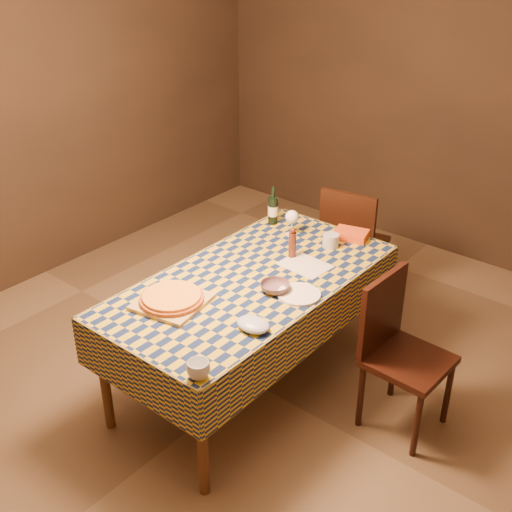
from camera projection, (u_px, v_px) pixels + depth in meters
The scene contains 16 objects.
room at pixel (250, 186), 3.48m from camera, with size 5.00×5.10×2.70m.
dining_table at pixel (251, 290), 3.79m from camera, with size 0.94×1.84×0.77m.
cutting_board at pixel (172, 302), 3.51m from camera, with size 0.35×0.35×0.02m, color tan.
pizza at pixel (172, 298), 3.50m from camera, with size 0.47×0.47×0.04m.
pepper_mill at pixel (292, 243), 3.95m from camera, with size 0.05×0.05×0.20m.
bowl at pixel (275, 287), 3.62m from camera, with size 0.17×0.17×0.05m, color #5E464F.
wine_glass at pixel (292, 218), 4.20m from camera, with size 0.09×0.09×0.18m.
wine_bottle at pixel (273, 210), 4.37m from camera, with size 0.08×0.08×0.27m.
deli_tub at pixel (331, 241), 4.09m from camera, with size 0.10×0.10×0.09m, color silver.
takeout_container at pixel (351, 235), 4.21m from camera, with size 0.21×0.15×0.05m, color #D44B1B.
white_plate at pixel (299, 294), 3.59m from camera, with size 0.24×0.24×0.01m, color white.
tumbler at pixel (198, 370), 2.94m from camera, with size 0.11×0.11×0.09m, color white.
flour_patch at pixel (305, 265), 3.89m from camera, with size 0.29×0.22×0.00m, color silver.
flour_bag at pixel (253, 324), 3.29m from camera, with size 0.19×0.14×0.05m, color #AEC1DF.
chair_far at pixel (351, 239), 4.76m from camera, with size 0.49×0.49×0.93m.
chair_right at pixel (397, 345), 3.59m from camera, with size 0.44×0.44×0.93m.
Camera 1 is at (2.09, -2.48, 2.67)m, focal length 45.00 mm.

